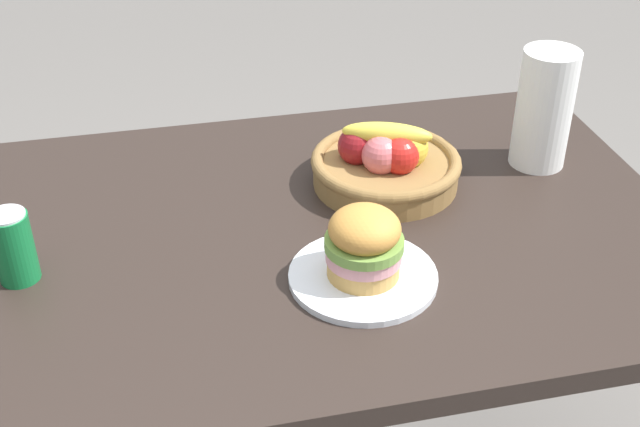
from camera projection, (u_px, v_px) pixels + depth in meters
The scene contains 6 objects.
dining_table at pixel (298, 273), 1.56m from camera, with size 1.40×0.90×0.75m.
plate at pixel (363, 276), 1.37m from camera, with size 0.25×0.25×0.01m, color white.
sandwich at pixel (364, 243), 1.34m from camera, with size 0.13×0.13×0.12m.
soda_can at pixel (13, 247), 1.34m from camera, with size 0.07×0.07×0.13m.
fruit_basket at pixel (386, 162), 1.60m from camera, with size 0.29×0.29×0.14m.
paper_towel_roll at pixel (544, 109), 1.63m from camera, with size 0.11×0.11×0.24m, color white.
Camera 1 is at (-0.23, -1.22, 1.60)m, focal length 46.93 mm.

